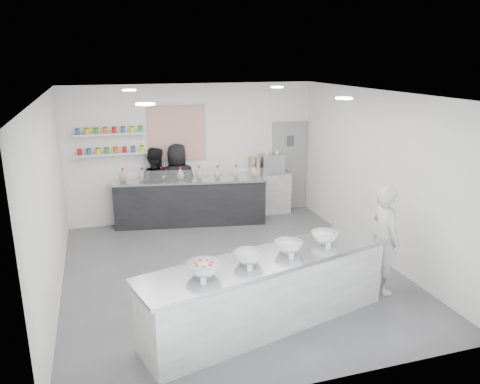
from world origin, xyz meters
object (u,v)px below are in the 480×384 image
back_bar (191,202)px  espresso_machine (272,164)px  espresso_ledge (262,193)px  staff_left (155,186)px  staff_right (178,183)px  woman_prep (384,239)px  prep_counter (268,291)px

back_bar → espresso_machine: bearing=15.9°
espresso_ledge → staff_left: (-2.45, 0.05, 0.36)m
espresso_machine → staff_right: bearing=178.8°
espresso_machine → woman_prep: (0.30, -4.07, -0.32)m
espresso_machine → woman_prep: 4.10m
prep_counter → staff_right: size_ratio=2.08×
espresso_machine → espresso_ledge: bearing=180.0°
prep_counter → staff_left: staff_left is taller
woman_prep → back_bar: bearing=32.0°
back_bar → staff_left: staff_left is taller
woman_prep → espresso_ledge: bearing=9.1°
back_bar → staff_left: bearing=171.0°
staff_left → espresso_machine: bearing=-165.1°
woman_prep → espresso_machine: bearing=6.0°
prep_counter → espresso_ledge: size_ratio=2.75×
espresso_ledge → woman_prep: (0.53, -4.07, 0.37)m
staff_left → staff_right: staff_right is taller
staff_right → back_bar: bearing=134.6°
espresso_machine → staff_left: bearing=179.0°
staff_left → staff_right: 0.51m
back_bar → espresso_ledge: (1.73, 0.20, -0.01)m
woman_prep → staff_left: size_ratio=1.01×
espresso_ledge → staff_right: (-1.94, 0.05, 0.39)m
woman_prep → staff_right: bearing=32.7°
prep_counter → staff_right: (-0.43, 4.52, 0.38)m
espresso_machine → staff_right: size_ratio=0.30×
back_bar → espresso_machine: (1.95, 0.20, 0.68)m
prep_counter → espresso_ledge: prep_counter is taller
prep_counter → woman_prep: bearing=-3.8°
espresso_machine → staff_left: staff_left is taller
back_bar → espresso_machine: size_ratio=6.27×
espresso_ledge → staff_right: bearing=178.6°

